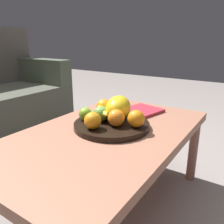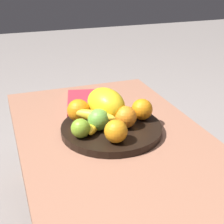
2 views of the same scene
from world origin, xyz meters
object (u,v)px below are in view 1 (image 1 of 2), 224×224
Objects in this scene: orange_left at (136,119)px; orange_back at (116,118)px; banana_bunch at (102,115)px; apple_left at (85,114)px; melon_large_front at (119,108)px; apple_front at (101,114)px; orange_front at (93,121)px; magazine at (138,112)px; coffee_table at (106,140)px; orange_right at (104,107)px; fruit_bowl at (112,125)px.

orange_left is 1.01× the size of orange_back.
apple_left is at bearing 126.51° from banana_bunch.
melon_large_front is 2.21× the size of orange_left.
melon_large_front is at bearing -36.92° from apple_front.
apple_front is (0.09, 0.03, -0.00)m from orange_front.
magazine is at bearing -12.26° from banana_bunch.
orange_right reaches higher than coffee_table.
melon_large_front is at bearing -0.15° from fruit_bowl.
orange_right is 1.09× the size of apple_front.
orange_right is 0.22m from magazine.
melon_large_front is 0.22m from magazine.
apple_left is (-0.10, 0.12, -0.02)m from melon_large_front.
apple_front reaches higher than coffee_table.
magazine is (0.27, -0.05, -0.05)m from apple_front.
apple_front reaches higher than banana_bunch.
melon_large_front is at bearing 25.37° from orange_back.
orange_back is at bearing -59.79° from coffee_table.
melon_large_front is 0.09m from orange_back.
apple_left is at bearing 109.23° from fruit_bowl.
coffee_table is at bearing -165.76° from magazine.
orange_front is 0.29× the size of magazine.
orange_right is (0.18, 0.07, 0.00)m from orange_front.
fruit_bowl is 0.07m from apple_front.
melon_large_front reaches higher than banana_bunch.
fruit_bowl is 4.64× the size of orange_back.
orange_front reaches higher than apple_left.
orange_right is 0.17m from orange_back.
banana_bunch is at bearing 92.99° from orange_left.
orange_front is 0.18m from orange_left.
coffee_table is 14.12× the size of orange_left.
apple_front is 1.17× the size of apple_left.
banana_bunch is at bearing 48.16° from coffee_table.
orange_left is at bearing -49.90° from orange_front.
coffee_table is 0.12m from apple_front.
coffee_table is 0.16m from melon_large_front.
banana_bunch is (-0.07, -0.04, -0.01)m from orange_right.
banana_bunch reaches higher than coffee_table.
orange_front is 0.11m from apple_left.
orange_right reaches higher than banana_bunch.
orange_left is at bearing -84.21° from fruit_bowl.
melon_large_front is 0.66× the size of magazine.
apple_front is (0.01, 0.09, -0.00)m from orange_back.
orange_back reaches higher than magazine.
magazine is (0.29, 0.04, -0.05)m from orange_back.
orange_front is 1.17× the size of apple_left.
magazine is at bearing 0.84° from fruit_bowl.
apple_left is (-0.12, 0.02, -0.01)m from orange_right.
coffee_table is at bearing -22.64° from orange_front.
orange_back is at bearing -157.66° from magazine.
fruit_bowl is at bearing 56.44° from orange_back.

